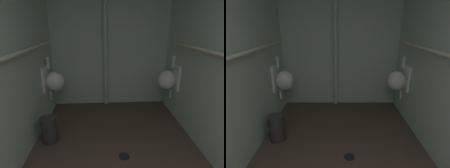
{
  "view_description": "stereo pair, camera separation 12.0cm",
  "coord_description": "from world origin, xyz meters",
  "views": [
    {
      "loc": [
        -0.16,
        0.14,
        1.63
      ],
      "look_at": [
        -0.04,
        2.27,
        0.9
      ],
      "focal_mm": 28.89,
      "sensor_mm": 36.0,
      "label": 1
    },
    {
      "loc": [
        -0.04,
        0.14,
        1.63
      ],
      "look_at": [
        -0.04,
        2.27,
        0.9
      ],
      "focal_mm": 28.89,
      "sensor_mm": 36.0,
      "label": 2
    }
  ],
  "objects": [
    {
      "name": "standpipe_back_wall",
      "position": [
        -0.09,
        3.59,
        1.37
      ],
      "size": [
        0.08,
        0.08,
        2.7
      ],
      "primitive_type": "cylinder",
      "color": "#AEC2B3",
      "rests_on": "ground"
    },
    {
      "name": "floor_drain",
      "position": [
        0.1,
        2.02,
        0.0
      ],
      "size": [
        0.14,
        0.14,
        0.01
      ],
      "primitive_type": "cylinder",
      "color": "black",
      "rests_on": "ground"
    },
    {
      "name": "wall_back",
      "position": [
        0.0,
        3.7,
        1.37
      ],
      "size": [
        2.39,
        0.06,
        2.75
      ],
      "primitive_type": "cube",
      "color": "#AEC2B3",
      "rests_on": "ground"
    },
    {
      "name": "urinal_right_mid",
      "position": [
        0.99,
        3.09,
        0.69
      ],
      "size": [
        0.32,
        0.3,
        0.76
      ],
      "color": "white"
    },
    {
      "name": "urinal_left_mid",
      "position": [
        -0.99,
        3.11,
        0.69
      ],
      "size": [
        0.32,
        0.3,
        0.76
      ],
      "color": "white"
    },
    {
      "name": "supply_pipe_left",
      "position": [
        -1.07,
        1.81,
        1.31
      ],
      "size": [
        0.06,
        3.05,
        0.06
      ],
      "color": "beige"
    },
    {
      "name": "waste_bin",
      "position": [
        -0.93,
        2.39,
        0.19
      ],
      "size": [
        0.22,
        0.22,
        0.38
      ],
      "primitive_type": "cylinder",
      "color": "#2D2D2D",
      "rests_on": "ground"
    }
  ]
}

